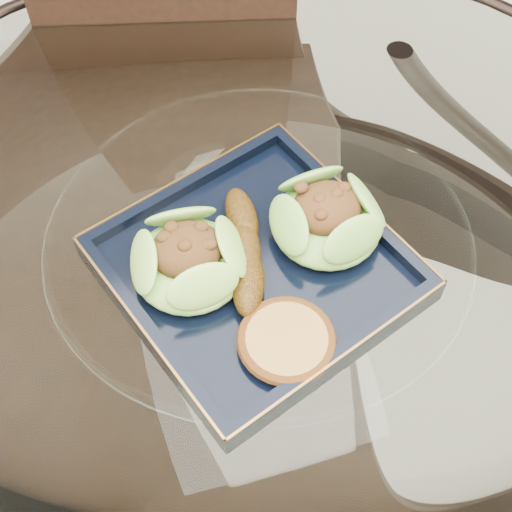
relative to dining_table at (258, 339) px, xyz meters
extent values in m
plane|color=silver|center=(0.00, 0.00, -0.60)|extent=(4.00, 4.00, 0.00)
cylinder|color=white|center=(0.00, 0.00, 0.16)|extent=(1.10, 1.10, 0.01)
torus|color=black|center=(0.00, 0.00, 0.16)|extent=(1.13, 1.13, 0.02)
torus|color=black|center=(0.00, 0.00, -0.48)|extent=(0.81, 0.81, 0.02)
cylinder|color=black|center=(0.28, 0.28, -0.22)|extent=(0.04, 0.04, 0.75)
cylinder|color=black|center=(-0.28, 0.28, -0.22)|extent=(0.04, 0.04, 0.75)
cube|color=black|center=(-0.05, 0.27, -0.17)|extent=(0.46, 0.46, 0.04)
cube|color=black|center=(-0.01, 0.43, 0.07)|extent=(0.36, 0.11, 0.42)
cylinder|color=black|center=(-0.24, 0.15, -0.39)|extent=(0.03, 0.03, 0.41)
cylinder|color=black|center=(0.07, 0.07, -0.39)|extent=(0.03, 0.03, 0.41)
cylinder|color=black|center=(-0.17, 0.46, -0.39)|extent=(0.03, 0.03, 0.41)
cylinder|color=black|center=(0.15, 0.39, -0.39)|extent=(0.03, 0.03, 0.41)
cube|color=black|center=(-0.01, -0.01, 0.17)|extent=(0.35, 0.35, 0.02)
ellipsoid|color=#5CA530|center=(-0.07, 0.00, 0.20)|extent=(0.15, 0.15, 0.04)
ellipsoid|color=#528E29|center=(0.08, 0.01, 0.20)|extent=(0.14, 0.14, 0.04)
ellipsoid|color=#563509|center=(-0.01, 0.00, 0.20)|extent=(0.06, 0.15, 0.03)
cylinder|color=#A97638|center=(0.00, -0.10, 0.19)|extent=(0.10, 0.10, 0.02)
camera|label=1|loc=(-0.12, -0.39, 0.80)|focal=50.00mm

